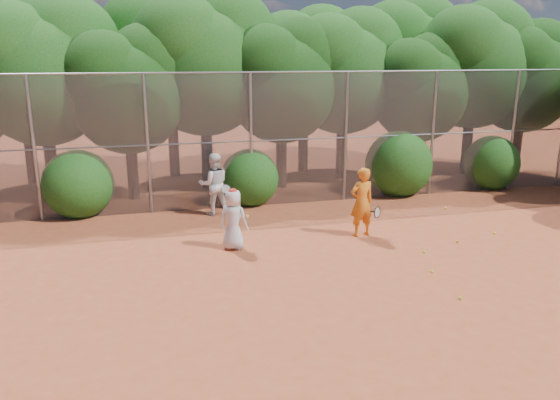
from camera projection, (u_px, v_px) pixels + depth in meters
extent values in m
plane|color=#A04324|center=(356.00, 278.00, 11.37)|extent=(80.00, 80.00, 0.00)
cylinder|color=gray|center=(34.00, 150.00, 14.80)|extent=(0.09, 0.09, 4.00)
cylinder|color=gray|center=(148.00, 145.00, 15.51)|extent=(0.09, 0.09, 4.00)
cylinder|color=gray|center=(251.00, 141.00, 16.23)|extent=(0.09, 0.09, 4.00)
cylinder|color=gray|center=(346.00, 137.00, 16.94)|extent=(0.09, 0.09, 4.00)
cylinder|color=gray|center=(433.00, 134.00, 17.65)|extent=(0.09, 0.09, 4.00)
cylinder|color=gray|center=(513.00, 131.00, 18.37)|extent=(0.09, 0.09, 4.00)
cylinder|color=gray|center=(284.00, 72.00, 15.94)|extent=(20.00, 0.05, 0.05)
cylinder|color=gray|center=(284.00, 140.00, 16.46)|extent=(20.00, 0.04, 0.04)
cube|color=slate|center=(284.00, 140.00, 16.46)|extent=(20.00, 0.02, 4.00)
cylinder|color=black|center=(51.00, 160.00, 17.33)|extent=(0.38, 0.38, 2.52)
sphere|color=#174A12|center=(42.00, 80.00, 16.69)|extent=(4.03, 4.03, 4.03)
sphere|color=#174A12|center=(68.00, 46.00, 16.99)|extent=(3.23, 3.23, 3.23)
sphere|color=#174A12|center=(11.00, 53.00, 16.02)|extent=(3.02, 3.02, 3.02)
cylinder|color=black|center=(132.00, 165.00, 17.32)|extent=(0.36, 0.36, 2.17)
sphere|color=black|center=(127.00, 98.00, 16.76)|extent=(3.47, 3.47, 3.47)
sphere|color=black|center=(149.00, 68.00, 17.02)|extent=(2.78, 2.78, 2.78)
sphere|color=black|center=(104.00, 75.00, 16.19)|extent=(2.60, 2.60, 2.60)
cylinder|color=black|center=(207.00, 149.00, 18.78)|extent=(0.39, 0.39, 2.66)
sphere|color=#174A12|center=(204.00, 72.00, 18.10)|extent=(4.26, 4.26, 4.26)
sphere|color=#174A12|center=(227.00, 39.00, 18.43)|extent=(3.40, 3.40, 3.40)
sphere|color=#174A12|center=(181.00, 45.00, 17.40)|extent=(3.19, 3.19, 3.19)
cylinder|color=black|center=(281.00, 155.00, 18.87)|extent=(0.37, 0.37, 2.27)
sphere|color=black|center=(281.00, 89.00, 18.28)|extent=(3.64, 3.64, 3.64)
sphere|color=black|center=(299.00, 61.00, 18.56)|extent=(2.91, 2.91, 2.91)
sphere|color=black|center=(265.00, 67.00, 17.69)|extent=(2.73, 2.73, 2.73)
cylinder|color=black|center=(341.00, 145.00, 20.19)|extent=(0.38, 0.38, 2.45)
sphere|color=#174A12|center=(343.00, 79.00, 19.56)|extent=(3.92, 3.92, 3.92)
sphere|color=#174A12|center=(361.00, 51.00, 19.86)|extent=(3.14, 3.14, 3.14)
sphere|color=#174A12|center=(328.00, 57.00, 18.92)|extent=(2.94, 2.94, 2.94)
cylinder|color=black|center=(415.00, 152.00, 19.89)|extent=(0.36, 0.36, 2.10)
sphere|color=black|center=(419.00, 95.00, 19.36)|extent=(3.36, 3.36, 3.36)
sphere|color=black|center=(433.00, 70.00, 19.61)|extent=(2.69, 2.69, 2.69)
sphere|color=black|center=(408.00, 76.00, 18.80)|extent=(2.52, 2.52, 2.52)
cylinder|color=black|center=(467.00, 140.00, 20.98)|extent=(0.39, 0.39, 2.59)
sphere|color=#174A12|center=(473.00, 72.00, 20.32)|extent=(4.14, 4.14, 4.14)
sphere|color=#174A12|center=(489.00, 44.00, 20.64)|extent=(3.32, 3.32, 3.32)
sphere|color=#174A12|center=(463.00, 49.00, 19.64)|extent=(3.11, 3.11, 3.11)
cylinder|color=black|center=(517.00, 143.00, 21.22)|extent=(0.37, 0.37, 2.31)
sphere|color=black|center=(524.00, 83.00, 20.63)|extent=(3.70, 3.70, 3.70)
sphere|color=black|center=(537.00, 58.00, 20.91)|extent=(2.96, 2.96, 2.96)
sphere|color=black|center=(516.00, 64.00, 20.02)|extent=(2.77, 2.77, 2.77)
cylinder|color=black|center=(30.00, 148.00, 19.23)|extent=(0.39, 0.39, 2.62)
sphere|color=#174A12|center=(21.00, 73.00, 18.56)|extent=(4.20, 4.20, 4.20)
sphere|color=#174A12|center=(46.00, 41.00, 18.88)|extent=(3.36, 3.36, 3.36)
cylinder|color=black|center=(173.00, 139.00, 20.58)|extent=(0.40, 0.40, 2.80)
sphere|color=#174A12|center=(169.00, 64.00, 19.87)|extent=(4.48, 4.48, 4.48)
sphere|color=#174A12|center=(192.00, 33.00, 20.21)|extent=(3.58, 3.58, 3.58)
sphere|color=#174A12|center=(146.00, 38.00, 19.13)|extent=(3.36, 3.36, 3.36)
cylinder|color=black|center=(303.00, 139.00, 21.44)|extent=(0.38, 0.38, 2.52)
sphere|color=#174A12|center=(304.00, 75.00, 20.79)|extent=(4.03, 4.03, 4.03)
sphere|color=#174A12|center=(321.00, 48.00, 21.10)|extent=(3.23, 3.23, 3.23)
sphere|color=#174A12|center=(288.00, 53.00, 20.13)|extent=(3.02, 3.02, 3.02)
cylinder|color=black|center=(401.00, 131.00, 23.04)|extent=(0.40, 0.40, 2.73)
sphere|color=#174A12|center=(405.00, 65.00, 22.34)|extent=(4.37, 4.37, 4.37)
sphere|color=#174A12|center=(421.00, 38.00, 22.68)|extent=(3.49, 3.49, 3.49)
sphere|color=#174A12|center=(392.00, 43.00, 21.63)|extent=(3.28, 3.28, 3.28)
sphere|color=#174A12|center=(78.00, 181.00, 15.58)|extent=(2.00, 2.00, 2.00)
sphere|color=#174A12|center=(250.00, 175.00, 16.79)|extent=(1.80, 1.80, 1.80)
sphere|color=#174A12|center=(399.00, 161.00, 17.93)|extent=(2.20, 2.20, 2.20)
sphere|color=#174A12|center=(491.00, 161.00, 18.80)|extent=(1.90, 1.90, 1.90)
imported|color=orange|center=(362.00, 202.00, 13.80)|extent=(0.70, 0.51, 1.78)
torus|color=black|center=(377.00, 212.00, 13.75)|extent=(0.27, 0.21, 0.30)
cylinder|color=black|center=(370.00, 211.00, 13.89)|extent=(0.19, 0.25, 0.05)
imported|color=silver|center=(233.00, 220.00, 12.89)|extent=(0.85, 0.79, 1.46)
ellipsoid|color=red|center=(233.00, 191.00, 12.71)|extent=(0.22, 0.22, 0.13)
sphere|color=#CFED2B|center=(247.00, 216.00, 12.75)|extent=(0.07, 0.07, 0.07)
imported|color=white|center=(214.00, 184.00, 15.66)|extent=(0.89, 0.71, 1.79)
torus|color=black|center=(226.00, 189.00, 15.48)|extent=(0.31, 0.19, 0.27)
cylinder|color=black|center=(225.00, 191.00, 15.68)|extent=(0.05, 0.26, 0.17)
sphere|color=#CFED2B|center=(424.00, 252.00, 12.79)|extent=(0.07, 0.07, 0.07)
sphere|color=#CFED2B|center=(457.00, 241.00, 13.49)|extent=(0.07, 0.07, 0.07)
sphere|color=#CFED2B|center=(460.00, 298.00, 10.37)|extent=(0.07, 0.07, 0.07)
sphere|color=#CFED2B|center=(494.00, 233.00, 14.10)|extent=(0.07, 0.07, 0.07)
sphere|color=#CFED2B|center=(432.00, 271.00, 11.63)|extent=(0.07, 0.07, 0.07)
sphere|color=#CFED2B|center=(445.00, 208.00, 16.36)|extent=(0.07, 0.07, 0.07)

